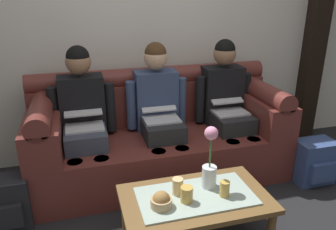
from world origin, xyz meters
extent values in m
cube|color=silver|center=(0.00, 1.70, 1.45)|extent=(6.00, 0.12, 2.90)
cube|color=black|center=(1.87, 1.58, 1.45)|extent=(0.20, 0.20, 2.90)
cube|color=maroon|center=(0.00, 1.10, 0.21)|extent=(2.25, 0.88, 0.42)
cube|color=maroon|center=(0.00, 1.43, 0.62)|extent=(2.25, 0.22, 0.40)
cylinder|color=maroon|center=(0.00, 1.43, 0.87)|extent=(2.25, 0.18, 0.18)
cube|color=maroon|center=(-0.98, 1.10, 0.56)|extent=(0.28, 0.88, 0.28)
cylinder|color=maroon|center=(-0.98, 1.10, 0.74)|extent=(0.18, 0.88, 0.18)
cube|color=maroon|center=(0.98, 1.10, 0.56)|extent=(0.28, 0.88, 0.28)
cylinder|color=maroon|center=(0.98, 1.10, 0.74)|extent=(0.18, 0.88, 0.18)
cube|color=#383D4C|center=(-0.66, 1.04, 0.49)|extent=(0.34, 0.40, 0.15)
cylinder|color=#383D4C|center=(-0.76, 0.78, 0.21)|extent=(0.12, 0.12, 0.42)
cylinder|color=#383D4C|center=(-0.56, 0.78, 0.21)|extent=(0.12, 0.12, 0.42)
cube|color=black|center=(-0.66, 1.28, 0.69)|extent=(0.38, 0.22, 0.54)
cylinder|color=black|center=(-0.89, 1.24, 0.67)|extent=(0.09, 0.09, 0.44)
cylinder|color=black|center=(-0.42, 1.24, 0.67)|extent=(0.09, 0.09, 0.44)
sphere|color=#936B4C|center=(-0.66, 1.26, 1.08)|extent=(0.21, 0.21, 0.21)
sphere|color=black|center=(-0.66, 1.26, 1.12)|extent=(0.19, 0.19, 0.19)
cube|color=silver|center=(-0.66, 1.06, 0.58)|extent=(0.31, 0.22, 0.02)
cube|color=silver|center=(-0.66, 1.19, 0.69)|extent=(0.31, 0.21, 0.05)
cube|color=black|center=(-0.66, 1.18, 0.69)|extent=(0.27, 0.18, 0.04)
cube|color=#232326|center=(0.00, 1.04, 0.49)|extent=(0.34, 0.40, 0.15)
cylinder|color=#232326|center=(-0.10, 0.78, 0.21)|extent=(0.12, 0.12, 0.42)
cylinder|color=#232326|center=(0.10, 0.78, 0.21)|extent=(0.12, 0.12, 0.42)
cube|color=navy|center=(0.00, 1.28, 0.69)|extent=(0.38, 0.22, 0.54)
cylinder|color=navy|center=(-0.23, 1.24, 0.67)|extent=(0.09, 0.09, 0.44)
cylinder|color=navy|center=(0.23, 1.24, 0.67)|extent=(0.09, 0.09, 0.44)
sphere|color=tan|center=(0.00, 1.26, 1.08)|extent=(0.21, 0.21, 0.21)
sphere|color=#472D19|center=(0.00, 1.26, 1.12)|extent=(0.19, 0.19, 0.19)
cube|color=silver|center=(0.00, 1.06, 0.58)|extent=(0.31, 0.22, 0.02)
cube|color=silver|center=(0.00, 1.22, 0.68)|extent=(0.31, 0.19, 0.11)
cube|color=black|center=(0.00, 1.21, 0.67)|extent=(0.27, 0.17, 0.09)
cube|color=#232326|center=(0.66, 1.04, 0.49)|extent=(0.34, 0.40, 0.15)
cylinder|color=#232326|center=(0.56, 0.78, 0.21)|extent=(0.12, 0.12, 0.42)
cylinder|color=#232326|center=(0.76, 0.78, 0.21)|extent=(0.12, 0.12, 0.42)
cube|color=black|center=(0.66, 1.28, 0.69)|extent=(0.38, 0.22, 0.54)
cylinder|color=black|center=(0.42, 1.24, 0.67)|extent=(0.09, 0.09, 0.44)
cylinder|color=black|center=(0.89, 1.24, 0.67)|extent=(0.09, 0.09, 0.44)
sphere|color=#936B4C|center=(0.66, 1.26, 1.08)|extent=(0.21, 0.21, 0.21)
sphere|color=black|center=(0.66, 1.26, 1.12)|extent=(0.19, 0.19, 0.19)
cube|color=silver|center=(0.66, 1.06, 0.58)|extent=(0.31, 0.22, 0.02)
cube|color=silver|center=(0.66, 1.20, 0.69)|extent=(0.31, 0.20, 0.08)
cube|color=black|center=(0.66, 1.19, 0.68)|extent=(0.27, 0.18, 0.07)
cube|color=brown|center=(0.00, 0.18, 0.35)|extent=(0.98, 0.57, 0.04)
cube|color=#9EB2A8|center=(0.00, 0.18, 0.37)|extent=(0.77, 0.40, 0.01)
cylinder|color=brown|center=(-0.44, 0.41, 0.16)|extent=(0.06, 0.06, 0.33)
cylinder|color=brown|center=(0.44, 0.41, 0.16)|extent=(0.06, 0.06, 0.33)
cylinder|color=silver|center=(0.12, 0.25, 0.45)|extent=(0.10, 0.10, 0.15)
cylinder|color=#3D7538|center=(0.12, 0.25, 0.64)|extent=(0.01, 0.01, 0.22)
sphere|color=pink|center=(0.12, 0.25, 0.78)|extent=(0.09, 0.09, 0.09)
cylinder|color=tan|center=(-0.25, 0.12, 0.41)|extent=(0.14, 0.14, 0.06)
sphere|color=olive|center=(-0.25, 0.12, 0.43)|extent=(0.11, 0.11, 0.11)
cylinder|color=gold|center=(-0.08, 0.13, 0.43)|extent=(0.08, 0.08, 0.10)
cylinder|color=gold|center=(0.18, 0.12, 0.43)|extent=(0.07, 0.07, 0.11)
cylinder|color=#DBB77A|center=(-0.11, 0.23, 0.43)|extent=(0.07, 0.07, 0.11)
cube|color=#33477A|center=(1.30, 0.63, 0.20)|extent=(0.34, 0.23, 0.39)
cube|color=#33477A|center=(1.30, 0.50, 0.16)|extent=(0.24, 0.05, 0.18)
cube|color=black|center=(-1.26, 0.71, 0.20)|extent=(0.33, 0.21, 0.39)
cube|color=black|center=(-1.26, 0.58, 0.16)|extent=(0.23, 0.05, 0.18)
camera|label=1|loc=(-0.68, -1.57, 1.66)|focal=35.68mm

